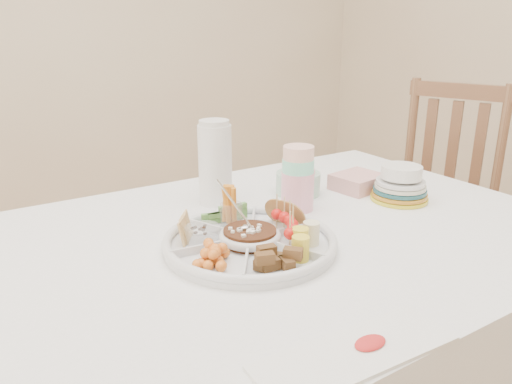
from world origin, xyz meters
TOP-DOWN VIEW (x-y plane):
  - wall_back at (0.00, 2.00)m, footprint 4.00×0.02m
  - dining_table at (0.00, 0.00)m, footprint 1.52×1.02m
  - chair at (0.95, 0.26)m, footprint 0.55×0.55m
  - party_tray at (-0.08, -0.04)m, footprint 0.42×0.42m
  - bean_dip at (-0.08, -0.04)m, footprint 0.13×0.13m
  - tortillas at (0.04, 0.01)m, footprint 0.11×0.11m
  - carrot_cucumber at (-0.06, 0.09)m, footprint 0.11×0.11m
  - pita_raisins at (-0.18, 0.03)m, footprint 0.12×0.12m
  - cherries at (-0.20, -0.10)m, footprint 0.11×0.11m
  - granola_chunks at (-0.09, -0.17)m, footprint 0.11×0.11m
  - banana_tomato at (0.03, -0.12)m, footprint 0.13×0.13m
  - cup_stack at (0.16, 0.10)m, footprint 0.09×0.09m
  - thermos at (0.00, 0.26)m, footprint 0.10×0.10m
  - flower_bowl at (0.24, 0.20)m, footprint 0.15×0.15m
  - napkin_stack at (0.42, 0.14)m, footprint 0.16×0.14m
  - plate_stack at (0.45, 0.00)m, footprint 0.18×0.18m
  - placemat at (-0.14, -0.45)m, footprint 0.34×0.13m

SIDE VIEW (x-z plane):
  - dining_table at x=0.00m, z-range 0.00..0.76m
  - chair at x=0.95m, z-range 0.00..1.03m
  - placemat at x=-0.14m, z-range 0.76..0.76m
  - party_tray at x=-0.08m, z-range 0.76..0.80m
  - napkin_stack at x=0.42m, z-range 0.76..0.80m
  - bean_dip at x=-0.08m, z-range 0.77..0.81m
  - cherries at x=-0.20m, z-range 0.77..0.81m
  - granola_chunks at x=-0.09m, z-range 0.77..0.82m
  - tortillas at x=0.04m, z-range 0.77..0.83m
  - pita_raisins at x=-0.18m, z-range 0.77..0.83m
  - flower_bowl at x=0.24m, z-range 0.76..0.85m
  - plate_stack at x=0.45m, z-range 0.76..0.86m
  - banana_tomato at x=0.03m, z-range 0.77..0.87m
  - carrot_cucumber at x=-0.06m, z-range 0.77..0.87m
  - thermos at x=0.00m, z-range 0.76..1.00m
  - cup_stack at x=0.16m, z-range 0.76..1.00m
  - wall_back at x=0.00m, z-range 0.00..2.70m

